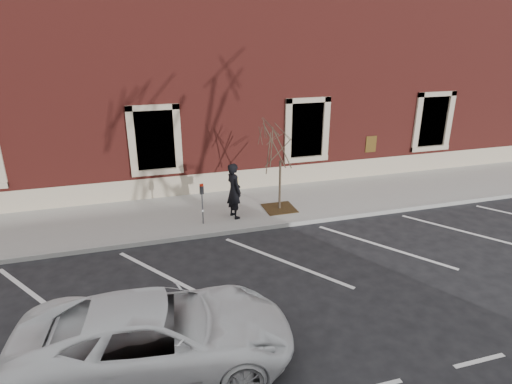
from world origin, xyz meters
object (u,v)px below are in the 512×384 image
object	(u,v)px
man	(234,191)
parking_meter	(202,196)
white_truck	(157,334)
sapling	(281,147)

from	to	relation	value
man	parking_meter	distance (m)	1.16
parking_meter	white_truck	xyz separation A→B (m)	(-1.90, -5.96, -0.39)
parking_meter	sapling	xyz separation A→B (m)	(2.86, 0.48, 1.31)
sapling	white_truck	xyz separation A→B (m)	(-4.76, -6.43, -1.70)
parking_meter	white_truck	size ratio (longest dim) A/B	0.27
man	parking_meter	world-z (taller)	man
white_truck	sapling	bearing A→B (deg)	-30.57
sapling	white_truck	distance (m)	8.18
white_truck	parking_meter	bearing A→B (deg)	-11.81
man	parking_meter	bearing A→B (deg)	86.45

